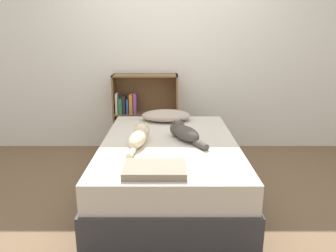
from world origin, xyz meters
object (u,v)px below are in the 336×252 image
pillow (165,115)px  bookshelf (142,111)px  cat_light (138,137)px  cat_dark (183,132)px  bed (168,169)px

pillow → bookshelf: bearing=118.2°
cat_light → cat_dark: size_ratio=1.16×
cat_light → bookshelf: bookshelf is taller
bed → cat_dark: cat_dark is taller
cat_dark → cat_light: bearing=78.1°
cat_dark → bookshelf: bearing=-8.0°
cat_light → cat_dark: same height
cat_dark → bookshelf: bookshelf is taller
bed → cat_light: cat_light is taller
pillow → cat_light: 0.83m
bed → bookshelf: bearing=104.6°
cat_light → pillow: bearing=-9.3°
pillow → cat_light: bearing=-106.2°
pillow → bookshelf: bookshelf is taller
bed → cat_dark: size_ratio=3.77×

